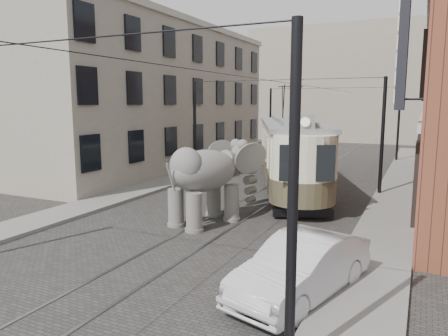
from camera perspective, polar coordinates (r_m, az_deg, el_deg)
The scene contains 10 objects.
ground at distance 18.59m, azimuth 2.18°, elevation -5.86°, with size 120.00×120.00×0.00m, color #3B3836.
tram_rails at distance 18.58m, azimuth 2.18°, elevation -5.83°, with size 1.54×80.00×0.02m, color slate, non-canonical shape.
sidewalk_right at distance 17.21m, azimuth 21.04°, elevation -7.40°, with size 2.00×60.00×0.15m, color slate.
sidewalk_left at distance 21.88m, azimuth -13.70°, elevation -3.67°, with size 2.00×60.00×0.15m, color slate.
stucco_building at distance 32.10m, azimuth -9.00°, elevation 9.21°, with size 7.00×24.00×10.00m, color gray.
distant_block at distance 57.03m, azimuth 18.55°, elevation 10.64°, with size 28.00×10.00×14.00m, color gray.
catenary at distance 22.79m, azimuth 6.73°, elevation 4.45°, with size 11.00×30.20×6.00m, color black, non-canonical shape.
tram at distance 23.96m, azimuth 8.84°, elevation 4.19°, with size 2.94×14.23×5.65m, color beige, non-canonical shape.
elephant at distance 16.44m, azimuth -2.68°, elevation -2.02°, with size 2.91×5.28×3.23m, color #65625E, non-canonical shape.
parked_car at distance 10.73m, azimuth 10.48°, elevation -12.98°, with size 1.59×4.51×1.49m, color silver.
Camera 1 is at (7.06, -16.54, 4.69)m, focal length 33.81 mm.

